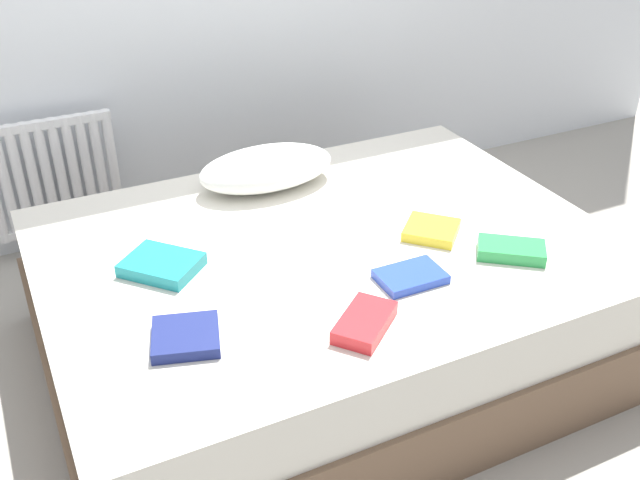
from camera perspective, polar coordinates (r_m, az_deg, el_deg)
name	(u,v)px	position (r m, az deg, el deg)	size (l,w,h in m)	color
ground_plane	(326,352)	(2.87, 0.44, -8.71)	(8.00, 8.00, 0.00)	#9E998E
bed	(326,300)	(2.72, 0.46, -4.70)	(2.00, 1.50, 0.50)	brown
radiator	(54,176)	(3.49, -20.00, 4.68)	(0.57, 0.04, 0.54)	white
pillow	(267,168)	(2.95, -4.19, 5.62)	(0.56, 0.31, 0.15)	white
textbook_navy	(186,337)	(2.15, -10.43, -7.43)	(0.19, 0.19, 0.04)	navy
textbook_red	(365,323)	(2.16, 3.50, -6.45)	(0.22, 0.13, 0.04)	red
textbook_blue	(410,276)	(2.39, 7.07, -2.84)	(0.21, 0.15, 0.03)	#2847B7
textbook_yellow	(431,230)	(2.65, 8.68, 0.77)	(0.18, 0.18, 0.04)	yellow
textbook_green	(511,250)	(2.58, 14.68, -0.77)	(0.22, 0.13, 0.04)	green
textbook_teal	(162,265)	(2.47, -12.23, -1.90)	(0.24, 0.19, 0.04)	teal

